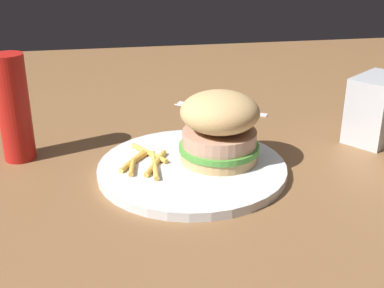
{
  "coord_description": "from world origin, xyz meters",
  "views": [
    {
      "loc": [
        0.13,
        0.59,
        0.31
      ],
      "look_at": [
        0.03,
        -0.02,
        0.04
      ],
      "focal_mm": 47.83,
      "sensor_mm": 36.0,
      "label": 1
    }
  ],
  "objects": [
    {
      "name": "napkin",
      "position": [
        -0.07,
        -0.26,
        0.0
      ],
      "size": [
        0.13,
        0.13,
        0.0
      ],
      "primitive_type": "cube",
      "rotation": [
        0.0,
        0.0,
        0.17
      ],
      "color": "white",
      "rests_on": "ground_plane"
    },
    {
      "name": "plate",
      "position": [
        0.03,
        -0.02,
        0.01
      ],
      "size": [
        0.25,
        0.25,
        0.01
      ],
      "primitive_type": "cylinder",
      "color": "silver",
      "rests_on": "ground_plane"
    },
    {
      "name": "ketchup_bottle",
      "position": [
        0.26,
        -0.11,
        0.08
      ],
      "size": [
        0.04,
        0.04,
        0.15
      ],
      "primitive_type": "cylinder",
      "color": "#B21914",
      "rests_on": "ground_plane"
    },
    {
      "name": "fries_pile",
      "position": [
        0.09,
        -0.03,
        0.02
      ],
      "size": [
        0.07,
        0.11,
        0.01
      ],
      "color": "gold",
      "rests_on": "plate"
    },
    {
      "name": "fork",
      "position": [
        -0.07,
        -0.26,
        0.0
      ],
      "size": [
        0.15,
        0.11,
        0.0
      ],
      "color": "silver",
      "rests_on": "napkin"
    },
    {
      "name": "ground_plane",
      "position": [
        0.0,
        0.0,
        0.0
      ],
      "size": [
        1.6,
        1.6,
        0.0
      ],
      "primitive_type": "plane",
      "color": "brown"
    },
    {
      "name": "napkin_dispenser",
      "position": [
        -0.27,
        -0.08,
        0.05
      ],
      "size": [
        0.11,
        0.1,
        0.1
      ],
      "primitive_type": "cube",
      "rotation": [
        0.0,
        0.0,
        0.64
      ],
      "color": "#B7BABF",
      "rests_on": "ground_plane"
    },
    {
      "name": "sandwich",
      "position": [
        -0.01,
        -0.03,
        0.06
      ],
      "size": [
        0.11,
        0.11,
        0.1
      ],
      "color": "tan",
      "rests_on": "plate"
    }
  ]
}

